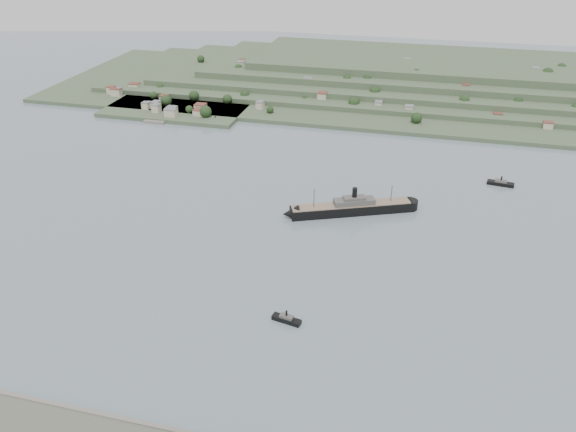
# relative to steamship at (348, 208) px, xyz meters

# --- Properties ---
(ground) EXTENTS (1400.00, 1400.00, 0.00)m
(ground) POSITION_rel_steamship_xyz_m (-16.98, -61.12, -4.44)
(ground) COLOR slate
(ground) RESTS_ON ground
(far_peninsula) EXTENTS (760.00, 309.00, 30.00)m
(far_peninsula) POSITION_rel_steamship_xyz_m (10.93, 331.98, 7.44)
(far_peninsula) COLOR #415438
(far_peninsula) RESTS_ON ground
(steamship) EXTENTS (94.75, 48.75, 24.06)m
(steamship) POSITION_rel_steamship_xyz_m (0.00, 0.00, 0.00)
(steamship) COLOR black
(steamship) RESTS_ON ground
(tugboat) EXTENTS (16.64, 7.42, 7.25)m
(tugboat) POSITION_rel_steamship_xyz_m (-12.82, -128.01, -2.67)
(tugboat) COLOR black
(tugboat) RESTS_ON ground
(ferry_west) EXTENTS (16.11, 6.48, 5.87)m
(ferry_west) POSITION_rel_steamship_xyz_m (-163.70, 163.88, -3.03)
(ferry_west) COLOR black
(ferry_west) RESTS_ON ground
(ferry_east) EXTENTS (21.08, 8.28, 7.69)m
(ferry_east) POSITION_rel_steamship_xyz_m (110.62, 76.67, -2.59)
(ferry_east) COLOR black
(ferry_east) RESTS_ON ground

